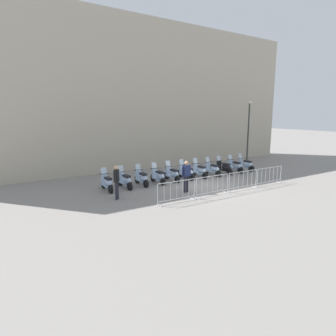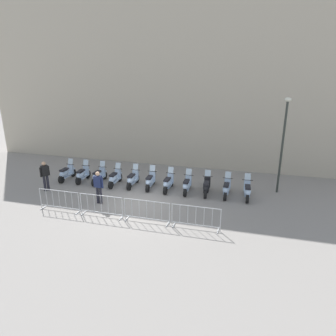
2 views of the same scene
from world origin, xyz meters
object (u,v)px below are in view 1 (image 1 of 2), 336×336
at_px(motorcycle_1, 125,180).
at_px(motorcycle_8, 224,168).
at_px(motorcycle_2, 142,178).
at_px(street_lamp, 248,127).
at_px(motorcycle_10, 246,165).
at_px(motorcycle_3, 159,176).
at_px(motorcycle_0, 107,183).
at_px(motorcycle_9, 235,166).
at_px(barrier_segment_0, 177,192).
at_px(motorcycle_7, 213,169).
at_px(motorcycle_6, 200,171).
at_px(motorcycle_4, 173,174).
at_px(barrier_segment_2, 243,181).
at_px(officer_mid_plaza, 117,180).
at_px(barrier_segment_3, 270,176).
at_px(officer_near_row_end, 186,175).
at_px(barrier_segment_1, 213,186).
at_px(motorcycle_5, 187,172).

relative_size(motorcycle_1, motorcycle_8, 1.00).
distance_m(motorcycle_2, street_lamp, 10.80).
bearing_deg(motorcycle_10, motorcycle_3, -174.29).
distance_m(motorcycle_0, motorcycle_1, 1.10).
xyz_separation_m(motorcycle_9, barrier_segment_0, (-7.34, -4.55, 0.07)).
distance_m(motorcycle_7, street_lamp, 5.79).
height_order(motorcycle_10, street_lamp, street_lamp).
xyz_separation_m(motorcycle_6, motorcycle_9, (3.26, 0.31, 0.00)).
bearing_deg(motorcycle_3, motorcycle_4, 10.48).
relative_size(motorcycle_0, barrier_segment_2, 0.80).
bearing_deg(officer_mid_plaza, motorcycle_0, 90.48).
relative_size(motorcycle_8, motorcycle_9, 1.00).
relative_size(barrier_segment_3, officer_near_row_end, 1.25).
relative_size(barrier_segment_1, street_lamp, 0.41).
bearing_deg(barrier_segment_3, motorcycle_5, 136.19).
relative_size(motorcycle_3, motorcycle_5, 1.00).
xyz_separation_m(motorcycle_10, officer_mid_plaza, (-10.85, -2.80, 0.53)).
xyz_separation_m(motorcycle_7, motorcycle_8, (1.08, 0.15, 0.00)).
bearing_deg(barrier_segment_0, motorcycle_6, 46.05).
bearing_deg(motorcycle_1, barrier_segment_2, -29.85).
distance_m(motorcycle_5, officer_mid_plaza, 5.92).
relative_size(motorcycle_0, barrier_segment_0, 0.80).
bearing_deg(motorcycle_9, barrier_segment_3, -99.11).
relative_size(motorcycle_4, motorcycle_6, 1.00).
distance_m(motorcycle_10, street_lamp, 3.48).
height_order(motorcycle_6, motorcycle_8, same).
distance_m(barrier_segment_1, officer_mid_plaza, 4.95).
height_order(motorcycle_5, barrier_segment_1, motorcycle_5).
bearing_deg(motorcycle_1, motorcycle_4, 5.78).
bearing_deg(motorcycle_7, motorcycle_0, -174.83).
height_order(motorcycle_3, street_lamp, street_lamp).
bearing_deg(motorcycle_2, motorcycle_6, 4.82).
distance_m(motorcycle_1, street_lamp, 11.84).
xyz_separation_m(motorcycle_7, motorcycle_10, (3.26, 0.34, 0.00)).
relative_size(street_lamp, officer_near_row_end, 3.03).
distance_m(motorcycle_3, barrier_segment_3, 6.72).
distance_m(motorcycle_9, officer_near_row_end, 6.79).
bearing_deg(motorcycle_7, officer_near_row_end, -142.94).
distance_m(motorcycle_8, officer_mid_plaza, 9.07).
relative_size(motorcycle_6, motorcycle_8, 1.00).
distance_m(motorcycle_5, barrier_segment_0, 5.15).
bearing_deg(street_lamp, barrier_segment_3, -120.08).
height_order(motorcycle_2, motorcycle_6, same).
xyz_separation_m(motorcycle_0, motorcycle_6, (6.51, 0.63, 0.00)).
bearing_deg(motorcycle_2, barrier_segment_3, -25.02).
relative_size(motorcycle_5, officer_near_row_end, 1.00).
bearing_deg(motorcycle_6, motorcycle_3, -173.66).
relative_size(motorcycle_2, motorcycle_5, 1.00).
xyz_separation_m(motorcycle_3, motorcycle_5, (2.17, 0.30, 0.00)).
distance_m(barrier_segment_1, barrier_segment_3, 4.50).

